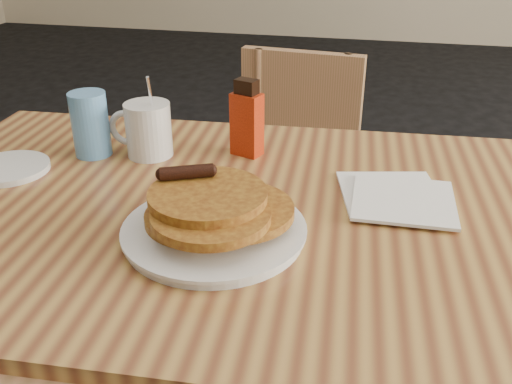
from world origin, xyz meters
TOP-DOWN VIEW (x-y plane):
  - main_table at (-0.07, 0.08)m, footprint 1.31×0.93m
  - chair_main_far at (-0.05, 0.82)m, footprint 0.41×0.42m
  - pancake_plate at (-0.05, -0.02)m, footprint 0.29×0.29m
  - coffee_mug at (-0.28, 0.26)m, footprint 0.13×0.09m
  - syrup_bottle at (-0.08, 0.31)m, footprint 0.07×0.06m
  - napkin_stack at (0.23, 0.17)m, footprint 0.22×0.23m
  - blue_tumbler at (-0.39, 0.24)m, footprint 0.09×0.09m
  - side_saucer at (-0.51, 0.12)m, footprint 0.18×0.18m

SIDE VIEW (x-z plane):
  - chair_main_far at x=-0.05m, z-range 0.08..0.91m
  - main_table at x=-0.07m, z-range 0.33..1.08m
  - side_saucer at x=-0.51m, z-range 0.75..0.76m
  - napkin_stack at x=0.23m, z-range 0.75..0.76m
  - pancake_plate at x=-0.05m, z-range 0.73..0.83m
  - coffee_mug at x=-0.28m, z-range 0.72..0.90m
  - blue_tumbler at x=-0.39m, z-range 0.75..0.88m
  - syrup_bottle at x=-0.08m, z-range 0.74..0.90m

